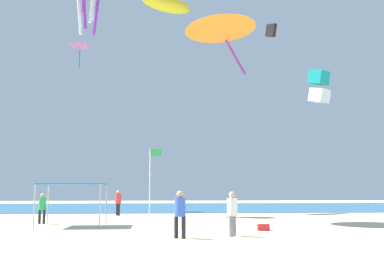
# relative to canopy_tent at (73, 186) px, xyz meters

# --- Properties ---
(ground) EXTENTS (110.00, 110.00, 0.10)m
(ground) POSITION_rel_canopy_tent_xyz_m (6.32, -3.96, -2.21)
(ground) COLOR beige
(ocean_strip) EXTENTS (110.00, 25.18, 0.03)m
(ocean_strip) POSITION_rel_canopy_tent_xyz_m (6.32, 24.61, -2.15)
(ocean_strip) COLOR #28608C
(ocean_strip) RESTS_ON ground
(canopy_tent) EXTENTS (3.32, 2.73, 2.28)m
(canopy_tent) POSITION_rel_canopy_tent_xyz_m (0.00, 0.00, 0.00)
(canopy_tent) COLOR #B2B2B7
(canopy_tent) RESTS_ON ground
(person_near_tent) EXTENTS (0.45, 0.45, 1.88)m
(person_near_tent) POSITION_rel_canopy_tent_xyz_m (7.73, -5.35, -1.06)
(person_near_tent) COLOR slate
(person_near_tent) RESTS_ON ground
(person_leftmost) EXTENTS (0.46, 0.46, 1.92)m
(person_leftmost) POSITION_rel_canopy_tent_xyz_m (5.48, -5.96, -1.04)
(person_leftmost) COLOR black
(person_leftmost) RESTS_ON ground
(person_central) EXTENTS (0.45, 0.46, 1.88)m
(person_central) POSITION_rel_canopy_tent_xyz_m (1.50, 9.59, -1.06)
(person_central) COLOR black
(person_central) RESTS_ON ground
(person_rightmost) EXTENTS (0.44, 0.41, 1.74)m
(person_rightmost) POSITION_rel_canopy_tent_xyz_m (-2.10, 1.98, -1.14)
(person_rightmost) COLOR black
(person_rightmost) RESTS_ON ground
(banner_flag) EXTENTS (0.61, 0.06, 4.05)m
(banner_flag) POSITION_rel_canopy_tent_xyz_m (4.19, -1.30, 0.25)
(banner_flag) COLOR silver
(banner_flag) RESTS_ON ground
(cooler_box) EXTENTS (0.57, 0.37, 0.35)m
(cooler_box) POSITION_rel_canopy_tent_xyz_m (9.64, -2.85, -1.99)
(cooler_box) COLOR red
(cooler_box) RESTS_ON ground
(kite_box_teal) EXTENTS (2.15, 2.21, 3.33)m
(kite_box_teal) POSITION_rel_canopy_tent_xyz_m (19.67, 15.65, 9.51)
(kite_box_teal) COLOR teal
(kite_diamond_pink) EXTENTS (1.69, 1.69, 2.23)m
(kite_diamond_pink) POSITION_rel_canopy_tent_xyz_m (-3.13, 16.83, 13.28)
(kite_diamond_pink) COLOR pink
(kite_parafoil_black) EXTENTS (0.53, 3.94, 2.39)m
(kite_parafoil_black) POSITION_rel_canopy_tent_xyz_m (14.74, 14.21, 14.38)
(kite_parafoil_black) COLOR black
(kite_inflatable_yellow) EXTENTS (5.24, 3.94, 2.05)m
(kite_inflatable_yellow) POSITION_rel_canopy_tent_xyz_m (5.08, 14.12, 16.61)
(kite_inflatable_yellow) COLOR yellow
(kite_delta_orange) EXTENTS (6.33, 6.32, 3.65)m
(kite_delta_orange) POSITION_rel_canopy_tent_xyz_m (8.36, 2.51, 10.28)
(kite_delta_orange) COLOR orange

